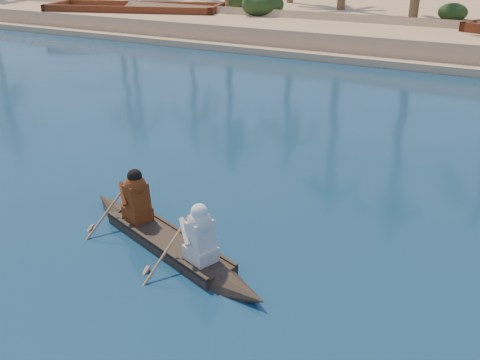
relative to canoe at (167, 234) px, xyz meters
The scene contains 2 objects.
canoe is the anchor object (origin of this frame).
barge_left 31.67m from the canoe, 130.15° to the left, with size 13.13×7.80×2.08m.
Camera 1 is at (-1.41, -4.67, 5.56)m, focal length 40.00 mm.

